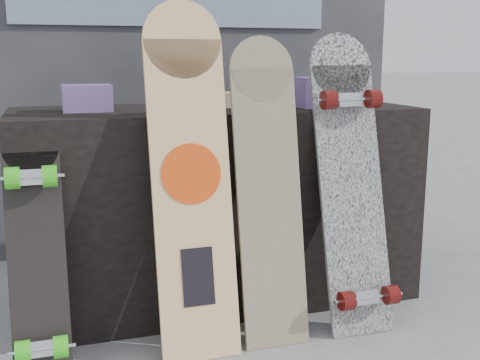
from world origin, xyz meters
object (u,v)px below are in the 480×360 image
object	(u,v)px
skateboard_dark	(36,247)
longboard_celtic	(268,181)
vendor_table	(217,204)
longboard_cascadia	(351,176)
longboard_geisha	(190,169)

from	to	relation	value
skateboard_dark	longboard_celtic	bearing A→B (deg)	-0.17
vendor_table	longboard_celtic	xyz separation A→B (m)	(0.08, -0.40, 0.17)
longboard_celtic	skateboard_dark	xyz separation A→B (m)	(-0.79, 0.00, -0.16)
longboard_cascadia	longboard_geisha	bearing A→B (deg)	-179.31
longboard_celtic	skateboard_dark	size ratio (longest dim) A/B	1.34
longboard_celtic	skateboard_dark	distance (m)	0.80
skateboard_dark	vendor_table	bearing A→B (deg)	29.20
longboard_cascadia	skateboard_dark	distance (m)	1.13
vendor_table	longboard_cascadia	distance (m)	0.59
vendor_table	longboard_geisha	world-z (taller)	longboard_geisha
longboard_celtic	vendor_table	bearing A→B (deg)	101.03
longboard_geisha	longboard_cascadia	size ratio (longest dim) A/B	1.09
longboard_geisha	longboard_celtic	bearing A→B (deg)	-1.66
vendor_table	skateboard_dark	xyz separation A→B (m)	(-0.71, -0.40, 0.01)
skateboard_dark	longboard_geisha	bearing A→B (deg)	0.64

